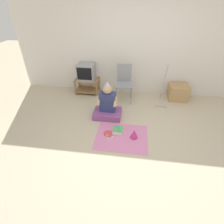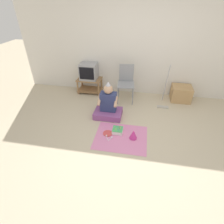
# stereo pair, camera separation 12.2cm
# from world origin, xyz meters

# --- Properties ---
(ground_plane) EXTENTS (16.00, 16.00, 0.00)m
(ground_plane) POSITION_xyz_m (0.00, 0.00, 0.00)
(ground_plane) COLOR beige
(wall_back) EXTENTS (6.40, 0.06, 2.55)m
(wall_back) POSITION_xyz_m (0.00, 2.11, 1.27)
(wall_back) COLOR silver
(wall_back) RESTS_ON ground_plane
(tv_stand) EXTENTS (0.66, 0.42, 0.40)m
(tv_stand) POSITION_xyz_m (-1.32, 1.87, 0.24)
(tv_stand) COLOR #997047
(tv_stand) RESTS_ON ground_plane
(tv) EXTENTS (0.45, 0.41, 0.42)m
(tv) POSITION_xyz_m (-1.32, 1.87, 0.62)
(tv) COLOR #99999E
(tv) RESTS_ON tv_stand
(folding_chair) EXTENTS (0.45, 0.47, 0.92)m
(folding_chair) POSITION_xyz_m (-0.27, 1.63, 0.53)
(folding_chair) COLOR gray
(folding_chair) RESTS_ON ground_plane
(cardboard_box_stack) EXTENTS (0.49, 0.44, 0.39)m
(cardboard_box_stack) POSITION_xyz_m (1.16, 1.83, 0.19)
(cardboard_box_stack) COLOR tan
(cardboard_box_stack) RESTS_ON ground_plane
(dust_mop) EXTENTS (0.28, 0.39, 1.09)m
(dust_mop) POSITION_xyz_m (0.70, 1.46, 0.31)
(dust_mop) COLOR #B2ADA3
(dust_mop) RESTS_ON ground_plane
(person_seated) EXTENTS (0.62, 0.46, 0.84)m
(person_seated) POSITION_xyz_m (-0.57, 0.79, 0.26)
(person_seated) COLOR #8C4C8C
(person_seated) RESTS_ON ground_plane
(party_cloth) EXTENTS (1.02, 0.84, 0.01)m
(party_cloth) POSITION_xyz_m (-0.18, 0.09, 0.00)
(party_cloth) COLOR pink
(party_cloth) RESTS_ON ground_plane
(birthday_cake) EXTENTS (0.21, 0.21, 0.14)m
(birthday_cake) POSITION_xyz_m (-0.27, 0.23, 0.05)
(birthday_cake) COLOR white
(birthday_cake) RESTS_ON party_cloth
(party_hat_blue) EXTENTS (0.15, 0.15, 0.19)m
(party_hat_blue) POSITION_xyz_m (0.06, 0.11, 0.10)
(party_hat_blue) COLOR #CC338C
(party_hat_blue) RESTS_ON party_cloth
(paper_plate) EXTENTS (0.19, 0.19, 0.01)m
(paper_plate) POSITION_xyz_m (-0.46, 0.15, 0.01)
(paper_plate) COLOR #D84C4C
(paper_plate) RESTS_ON party_cloth
(plastic_spoon_near) EXTENTS (0.07, 0.14, 0.01)m
(plastic_spoon_near) POSITION_xyz_m (-0.46, 0.06, 0.01)
(plastic_spoon_near) COLOR white
(plastic_spoon_near) RESTS_ON party_cloth
(plastic_spoon_far) EXTENTS (0.07, 0.14, 0.01)m
(plastic_spoon_far) POSITION_xyz_m (-0.36, 0.03, 0.01)
(plastic_spoon_far) COLOR white
(plastic_spoon_far) RESTS_ON party_cloth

